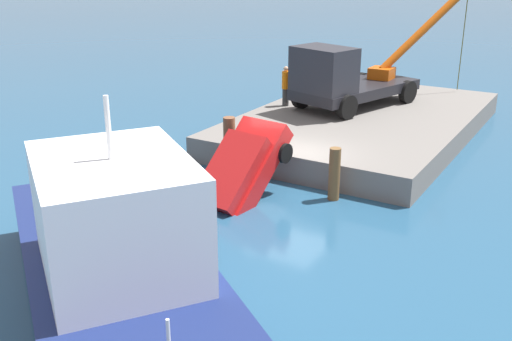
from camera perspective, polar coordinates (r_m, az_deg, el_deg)
The scene contains 8 objects.
ground at distance 20.39m, azimuth 3.38°, elevation -0.87°, with size 200.00×200.00×0.00m, color navy.
dock at distance 25.85m, azimuth 10.08°, elevation 4.47°, with size 13.46×8.40×0.93m, color slate.
crane_truck at distance 26.03m, azimuth 8.59°, elevation 8.72°, with size 8.58×5.50×5.04m.
dock_worker at distance 26.32m, azimuth 2.84°, elevation 8.05°, with size 0.34×0.34×1.73m.
salvaged_car at distance 18.52m, azimuth -2.08°, elevation -1.16°, with size 3.99×2.34×3.60m.
moored_yacht at distance 14.39m, azimuth -14.15°, elevation -7.97°, with size 9.76×11.79×6.32m.
piling_near at distance 20.42m, azimuth -2.54°, elevation 2.26°, with size 0.40×0.40×2.07m, color brown.
piling_mid at distance 18.61m, azimuth 7.46°, elevation -0.34°, with size 0.35×0.35×1.67m, color brown.
Camera 1 is at (16.92, 8.76, 7.25)m, focal length 42.05 mm.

